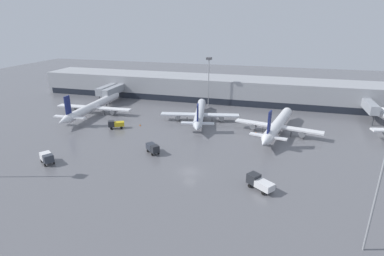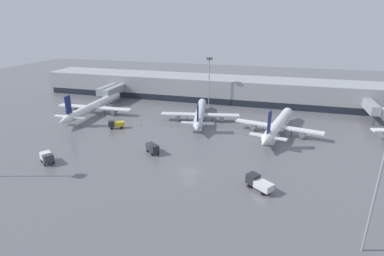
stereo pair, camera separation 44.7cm
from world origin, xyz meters
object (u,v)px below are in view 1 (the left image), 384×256
object	(u,v)px
service_truck_2	(47,157)
parked_jet_1	(94,106)
service_truck_3	(116,124)
traffic_cone_1	(256,132)
parked_jet_0	(278,125)
parked_jet_2	(200,113)
service_truck_1	(153,148)
apron_light_mast_3	(209,68)
service_truck_0	(259,182)
traffic_cone_0	(140,125)

from	to	relation	value
service_truck_2	parked_jet_1	bearing A→B (deg)	141.59
service_truck_3	traffic_cone_1	distance (m)	41.08
parked_jet_0	parked_jet_2	distance (m)	24.52
service_truck_1	apron_light_mast_3	bearing A→B (deg)	127.14
service_truck_0	service_truck_2	world-z (taller)	service_truck_0
service_truck_3	parked_jet_0	bearing A→B (deg)	159.92
service_truck_2	service_truck_3	bearing A→B (deg)	116.31
parked_jet_2	traffic_cone_0	distance (m)	19.02
service_truck_1	service_truck_2	bearing A→B (deg)	-109.52
service_truck_2	traffic_cone_1	world-z (taller)	service_truck_2
service_truck_2	service_truck_1	bearing A→B (deg)	62.97
parked_jet_1	apron_light_mast_3	size ratio (longest dim) A/B	2.14
parked_jet_0	service_truck_0	xyz separation A→B (m)	(-3.01, -31.22, -1.34)
service_truck_3	traffic_cone_1	xyz separation A→B (m)	(40.47, 6.92, -1.10)
service_truck_3	apron_light_mast_3	distance (m)	39.99
parked_jet_0	apron_light_mast_3	size ratio (longest dim) A/B	1.86
service_truck_2	service_truck_3	distance (m)	24.97
parked_jet_0	parked_jet_1	distance (m)	61.08
parked_jet_2	service_truck_3	xyz separation A→B (m)	(-22.32, -13.39, -1.18)
parked_jet_2	traffic_cone_0	world-z (taller)	parked_jet_2
service_truck_3	traffic_cone_1	size ratio (longest dim) A/B	8.62
parked_jet_2	service_truck_0	bearing A→B (deg)	-161.15
service_truck_0	apron_light_mast_3	size ratio (longest dim) A/B	0.31
traffic_cone_0	parked_jet_2	bearing A→B (deg)	30.00
service_truck_1	apron_light_mast_3	world-z (taller)	apron_light_mast_3
parked_jet_0	traffic_cone_1	size ratio (longest dim) A/B	59.29
parked_jet_0	service_truck_2	xyz separation A→B (m)	(-49.74, -32.75, -1.35)
service_truck_0	service_truck_1	size ratio (longest dim) A/B	1.31
service_truck_2	apron_light_mast_3	bearing A→B (deg)	100.76
service_truck_2	service_truck_0	bearing A→B (deg)	36.23
service_truck_3	traffic_cone_0	world-z (taller)	service_truck_3
parked_jet_1	apron_light_mast_3	bearing A→B (deg)	-62.86
parked_jet_1	apron_light_mast_3	distance (m)	42.60
parked_jet_1	traffic_cone_0	size ratio (longest dim) A/B	51.77
service_truck_0	traffic_cone_1	distance (m)	30.27
service_truck_3	traffic_cone_0	distance (m)	7.22
service_truck_3	parked_jet_2	bearing A→B (deg)	-178.97
parked_jet_0	service_truck_2	world-z (taller)	parked_jet_0
parked_jet_0	traffic_cone_1	distance (m)	6.40
service_truck_2	traffic_cone_1	bearing A→B (deg)	70.10
parked_jet_2	parked_jet_1	bearing A→B (deg)	82.02
traffic_cone_0	traffic_cone_1	xyz separation A→B (m)	(34.51, 2.98, -0.09)
service_truck_3	traffic_cone_1	world-z (taller)	service_truck_3
parked_jet_1	traffic_cone_1	bearing A→B (deg)	-96.79
parked_jet_1	service_truck_0	xyz separation A→B (m)	(57.97, -34.69, -1.14)
service_truck_0	parked_jet_0	bearing A→B (deg)	-59.25
parked_jet_0	parked_jet_1	bearing A→B (deg)	98.65
traffic_cone_1	service_truck_1	bearing A→B (deg)	-138.76
service_truck_2	traffic_cone_0	bearing A→B (deg)	106.10
service_truck_0	apron_light_mast_3	bearing A→B (deg)	-31.68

